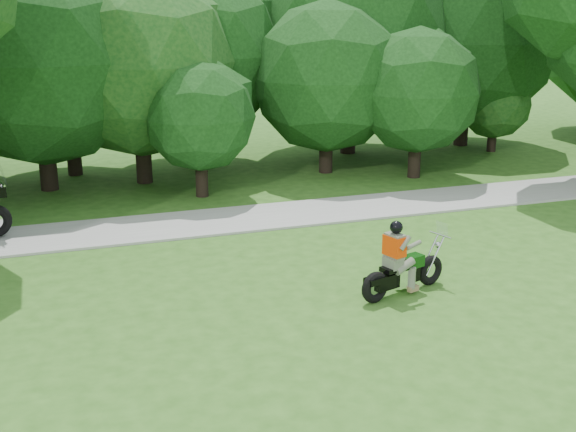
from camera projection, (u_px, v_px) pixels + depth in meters
ground at (471, 347)px, 11.61m from camera, size 100.00×100.00×0.00m
walkway at (302, 213)px, 18.86m from camera, size 60.00×2.20×0.06m
tree_line at (218, 55)px, 23.42m from camera, size 40.46×11.23×7.66m
chopper_motorcycle at (400, 267)px, 13.54m from camera, size 2.05×0.97×1.49m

